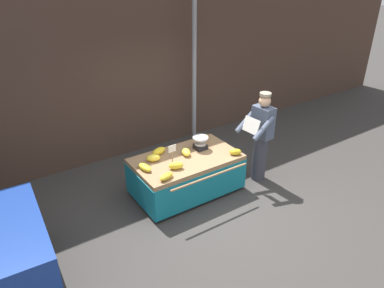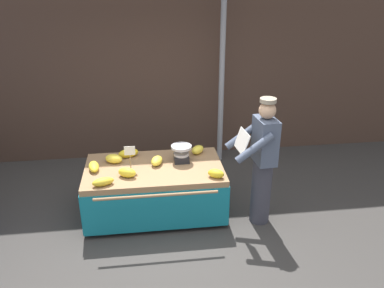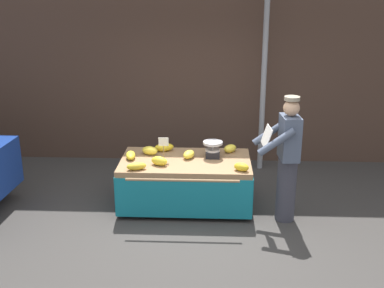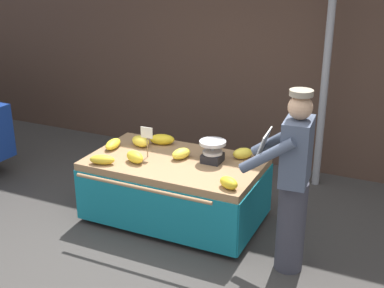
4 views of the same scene
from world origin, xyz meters
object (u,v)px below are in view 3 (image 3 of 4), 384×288
object	(u,v)px
weighing_scale	(213,149)
banana_bunch_4	(189,154)
street_pole	(264,74)
banana_bunch_3	(159,161)
banana_bunch_0	(150,151)
vendor_person	(287,159)
banana_bunch_2	(241,167)
banana_bunch_7	(137,166)
price_sign	(164,144)
banana_bunch_1	(131,155)
banana_bunch_6	(164,147)
banana_bunch_5	(230,149)
banana_cart	(186,172)

from	to	relation	value
weighing_scale	banana_bunch_4	xyz separation A→B (m)	(-0.34, -0.05, -0.06)
street_pole	banana_bunch_3	xyz separation A→B (m)	(-1.55, -1.79, -0.90)
banana_bunch_0	vendor_person	distance (m)	1.98
street_pole	weighing_scale	xyz separation A→B (m)	(-0.83, -1.43, -0.84)
banana_bunch_2	vendor_person	xyz separation A→B (m)	(0.59, 0.01, 0.12)
banana_bunch_2	banana_bunch_7	size ratio (longest dim) A/B	0.78
street_pole	price_sign	world-z (taller)	street_pole
street_pole	banana_bunch_4	size ratio (longest dim) A/B	14.01
banana_bunch_3	banana_bunch_4	size ratio (longest dim) A/B	0.99
banana_bunch_7	vendor_person	xyz separation A→B (m)	(1.99, 0.03, 0.12)
weighing_scale	price_sign	bearing A→B (deg)	-165.83
banana_bunch_4	banana_bunch_1	bearing A→B (deg)	-176.42
banana_bunch_0	banana_bunch_2	distance (m)	1.43
banana_bunch_2	banana_bunch_3	world-z (taller)	banana_bunch_3
banana_bunch_6	street_pole	bearing A→B (deg)	37.83
banana_bunch_5	vendor_person	distance (m)	1.03
street_pole	banana_bunch_5	bearing A→B (deg)	-115.24
price_sign	banana_bunch_3	size ratio (longest dim) A/B	1.44
banana_bunch_6	vendor_person	size ratio (longest dim) A/B	0.17
banana_bunch_2	banana_bunch_5	xyz separation A→B (m)	(-0.13, 0.74, 0.00)
price_sign	banana_bunch_1	distance (m)	0.52
banana_bunch_5	banana_bunch_1	bearing A→B (deg)	-166.98
banana_bunch_5	banana_bunch_3	bearing A→B (deg)	-149.43
weighing_scale	banana_bunch_1	size ratio (longest dim) A/B	0.98
banana_bunch_7	street_pole	bearing A→B (deg)	47.00
weighing_scale	banana_bunch_7	world-z (taller)	weighing_scale
banana_bunch_4	banana_bunch_2	bearing A→B (deg)	-32.74
street_pole	banana_bunch_7	xyz separation A→B (m)	(-1.84, -1.97, -0.91)
banana_cart	banana_bunch_6	bearing A→B (deg)	133.73
banana_bunch_0	vendor_person	world-z (taller)	vendor_person
banana_bunch_6	banana_bunch_3	bearing A→B (deg)	-90.60
weighing_scale	banana_bunch_0	size ratio (longest dim) A/B	1.17
banana_bunch_2	banana_bunch_3	xyz separation A→B (m)	(-1.11, 0.16, 0.01)
weighing_scale	banana_cart	bearing A→B (deg)	-162.11
banana_bunch_0	banana_bunch_3	distance (m)	0.47
banana_cart	banana_bunch_7	size ratio (longest dim) A/B	6.96
banana_bunch_1	banana_bunch_5	xyz separation A→B (m)	(1.42, 0.33, 0.01)
banana_bunch_0	banana_bunch_1	distance (m)	0.31
banana_cart	banana_bunch_5	size ratio (longest dim) A/B	8.44
street_pole	weighing_scale	bearing A→B (deg)	-119.94
banana_bunch_5	banana_bunch_4	bearing A→B (deg)	-155.01
price_sign	banana_bunch_4	bearing A→B (deg)	19.02
banana_bunch_7	banana_bunch_2	bearing A→B (deg)	0.85
price_sign	banana_bunch_1	size ratio (longest dim) A/B	1.19
banana_bunch_7	vendor_person	world-z (taller)	vendor_person
weighing_scale	banana_bunch_2	bearing A→B (deg)	-53.49
banana_bunch_6	banana_bunch_1	bearing A→B (deg)	-142.76
banana_bunch_5	banana_bunch_6	size ratio (longest dim) A/B	0.77
banana_bunch_1	price_sign	bearing A→B (deg)	-8.00
weighing_scale	price_sign	distance (m)	0.72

